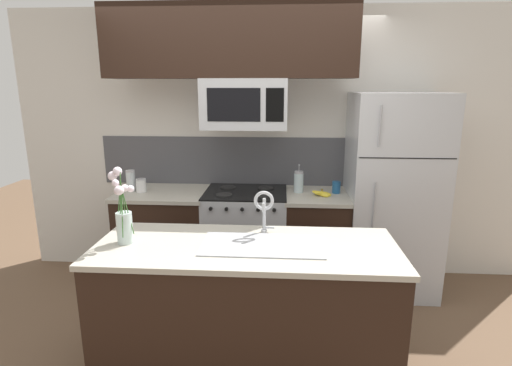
{
  "coord_description": "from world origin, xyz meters",
  "views": [
    {
      "loc": [
        0.34,
        -2.68,
        1.88
      ],
      "look_at": [
        0.14,
        0.27,
        1.16
      ],
      "focal_mm": 28.0,
      "sensor_mm": 36.0,
      "label": 1
    }
  ],
  "objects_px": {
    "flower_vase": "(123,218)",
    "french_press": "(299,182)",
    "storage_jar_tall": "(131,181)",
    "storage_jar_medium": "(141,185)",
    "microwave": "(245,104)",
    "coffee_tin": "(336,187)",
    "sink_faucet": "(264,206)",
    "stove_range": "(246,238)",
    "refrigerator": "(392,195)",
    "banana_bunch": "(322,194)"
  },
  "relations": [
    {
      "from": "coffee_tin",
      "to": "sink_faucet",
      "type": "xyz_separation_m",
      "value": [
        -0.62,
        -1.11,
        0.14
      ]
    },
    {
      "from": "banana_bunch",
      "to": "stove_range",
      "type": "bearing_deg",
      "value": 175.11
    },
    {
      "from": "banana_bunch",
      "to": "coffee_tin",
      "type": "relative_size",
      "value": 1.73
    },
    {
      "from": "refrigerator",
      "to": "banana_bunch",
      "type": "distance_m",
      "value": 0.65
    },
    {
      "from": "refrigerator",
      "to": "sink_faucet",
      "type": "relative_size",
      "value": 5.97
    },
    {
      "from": "refrigerator",
      "to": "sink_faucet",
      "type": "height_order",
      "value": "refrigerator"
    },
    {
      "from": "coffee_tin",
      "to": "flower_vase",
      "type": "xyz_separation_m",
      "value": [
        -1.49,
        -1.31,
        0.11
      ]
    },
    {
      "from": "storage_jar_tall",
      "to": "coffee_tin",
      "type": "relative_size",
      "value": 1.82
    },
    {
      "from": "banana_bunch",
      "to": "sink_faucet",
      "type": "bearing_deg",
      "value": -115.6
    },
    {
      "from": "microwave",
      "to": "refrigerator",
      "type": "distance_m",
      "value": 1.57
    },
    {
      "from": "refrigerator",
      "to": "coffee_tin",
      "type": "height_order",
      "value": "refrigerator"
    },
    {
      "from": "flower_vase",
      "to": "stove_range",
      "type": "bearing_deg",
      "value": 62.75
    },
    {
      "from": "banana_bunch",
      "to": "refrigerator",
      "type": "bearing_deg",
      "value": 7.09
    },
    {
      "from": "stove_range",
      "to": "flower_vase",
      "type": "xyz_separation_m",
      "value": [
        -0.65,
        -1.26,
        0.61
      ]
    },
    {
      "from": "banana_bunch",
      "to": "sink_faucet",
      "type": "height_order",
      "value": "sink_faucet"
    },
    {
      "from": "microwave",
      "to": "sink_faucet",
      "type": "height_order",
      "value": "microwave"
    },
    {
      "from": "refrigerator",
      "to": "sink_faucet",
      "type": "xyz_separation_m",
      "value": [
        -1.12,
        -1.08,
        0.2
      ]
    },
    {
      "from": "french_press",
      "to": "flower_vase",
      "type": "height_order",
      "value": "flower_vase"
    },
    {
      "from": "storage_jar_tall",
      "to": "french_press",
      "type": "relative_size",
      "value": 0.75
    },
    {
      "from": "microwave",
      "to": "storage_jar_medium",
      "type": "xyz_separation_m",
      "value": [
        -0.98,
        -0.01,
        -0.75
      ]
    },
    {
      "from": "refrigerator",
      "to": "coffee_tin",
      "type": "bearing_deg",
      "value": 176.57
    },
    {
      "from": "coffee_tin",
      "to": "french_press",
      "type": "bearing_deg",
      "value": 178.36
    },
    {
      "from": "storage_jar_medium",
      "to": "microwave",
      "type": "bearing_deg",
      "value": 0.58
    },
    {
      "from": "refrigerator",
      "to": "coffee_tin",
      "type": "distance_m",
      "value": 0.51
    },
    {
      "from": "banana_bunch",
      "to": "coffee_tin",
      "type": "xyz_separation_m",
      "value": [
        0.14,
        0.11,
        0.03
      ]
    },
    {
      "from": "storage_jar_medium",
      "to": "flower_vase",
      "type": "relative_size",
      "value": 0.26
    },
    {
      "from": "stove_range",
      "to": "french_press",
      "type": "xyz_separation_m",
      "value": [
        0.49,
        0.06,
        0.55
      ]
    },
    {
      "from": "refrigerator",
      "to": "storage_jar_medium",
      "type": "xyz_separation_m",
      "value": [
        -2.32,
        -0.05,
        0.06
      ]
    },
    {
      "from": "banana_bunch",
      "to": "coffee_tin",
      "type": "height_order",
      "value": "coffee_tin"
    },
    {
      "from": "microwave",
      "to": "banana_bunch",
      "type": "bearing_deg",
      "value": -3.19
    },
    {
      "from": "refrigerator",
      "to": "stove_range",
      "type": "bearing_deg",
      "value": -179.15
    },
    {
      "from": "flower_vase",
      "to": "french_press",
      "type": "bearing_deg",
      "value": 49.19
    },
    {
      "from": "storage_jar_medium",
      "to": "coffee_tin",
      "type": "distance_m",
      "value": 1.82
    },
    {
      "from": "storage_jar_tall",
      "to": "banana_bunch",
      "type": "height_order",
      "value": "storage_jar_tall"
    },
    {
      "from": "microwave",
      "to": "coffee_tin",
      "type": "bearing_deg",
      "value": 4.83
    },
    {
      "from": "french_press",
      "to": "banana_bunch",
      "type": "bearing_deg",
      "value": -30.05
    },
    {
      "from": "storage_jar_tall",
      "to": "flower_vase",
      "type": "xyz_separation_m",
      "value": [
        0.44,
        -1.27,
        0.07
      ]
    },
    {
      "from": "banana_bunch",
      "to": "french_press",
      "type": "height_order",
      "value": "french_press"
    },
    {
      "from": "french_press",
      "to": "sink_faucet",
      "type": "xyz_separation_m",
      "value": [
        -0.27,
        -1.12,
        0.1
      ]
    },
    {
      "from": "coffee_tin",
      "to": "refrigerator",
      "type": "bearing_deg",
      "value": -3.43
    },
    {
      "from": "stove_range",
      "to": "storage_jar_medium",
      "type": "height_order",
      "value": "storage_jar_medium"
    },
    {
      "from": "sink_faucet",
      "to": "storage_jar_tall",
      "type": "bearing_deg",
      "value": 141.04
    },
    {
      "from": "coffee_tin",
      "to": "flower_vase",
      "type": "bearing_deg",
      "value": -138.62
    },
    {
      "from": "refrigerator",
      "to": "microwave",
      "type": "bearing_deg",
      "value": -178.25
    },
    {
      "from": "storage_jar_medium",
      "to": "coffee_tin",
      "type": "bearing_deg",
      "value": 2.54
    },
    {
      "from": "storage_jar_medium",
      "to": "banana_bunch",
      "type": "bearing_deg",
      "value": -0.99
    },
    {
      "from": "banana_bunch",
      "to": "french_press",
      "type": "xyz_separation_m",
      "value": [
        -0.21,
        0.12,
        0.08
      ]
    },
    {
      "from": "storage_jar_medium",
      "to": "coffee_tin",
      "type": "relative_size",
      "value": 1.14
    },
    {
      "from": "storage_jar_medium",
      "to": "banana_bunch",
      "type": "height_order",
      "value": "storage_jar_medium"
    },
    {
      "from": "storage_jar_medium",
      "to": "french_press",
      "type": "relative_size",
      "value": 0.47
    }
  ]
}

